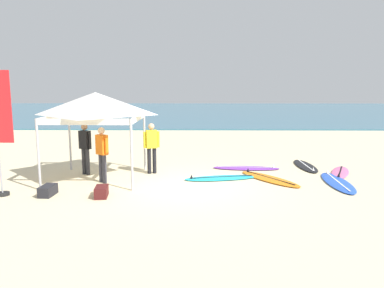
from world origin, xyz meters
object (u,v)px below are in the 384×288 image
at_px(surfboard_orange, 269,179).
at_px(person_black, 85,145).
at_px(surfboard_pink, 340,172).
at_px(banner_flag, 2,138).
at_px(gear_bag_by_pole, 48,191).
at_px(person_yellow, 152,145).
at_px(surfboard_cyan, 221,178).
at_px(gear_bag_near_tent, 101,192).
at_px(person_orange, 102,151).
at_px(surfboard_blue, 337,182).
at_px(surfboard_black, 305,166).
at_px(canopy_tent, 96,104).
at_px(surfboard_purple, 246,168).

distance_m(surfboard_orange, person_black, 6.12).
relative_size(surfboard_pink, banner_flag, 0.61).
relative_size(surfboard_pink, gear_bag_by_pole, 3.46).
bearing_deg(person_yellow, surfboard_cyan, -17.61).
bearing_deg(gear_bag_near_tent, surfboard_pink, 20.46).
height_order(surfboard_pink, gear_bag_near_tent, gear_bag_near_tent).
bearing_deg(gear_bag_near_tent, person_yellow, 69.01).
height_order(surfboard_orange, person_black, person_black).
bearing_deg(person_orange, person_yellow, 41.42).
height_order(surfboard_cyan, person_yellow, person_yellow).
bearing_deg(surfboard_blue, surfboard_black, 97.20).
xyz_separation_m(canopy_tent, surfboard_orange, (5.44, -0.04, -2.35)).
bearing_deg(canopy_tent, surfboard_purple, 16.83).
height_order(surfboard_purple, surfboard_pink, same).
bearing_deg(surfboard_pink, surfboard_orange, -160.94).
distance_m(canopy_tent, surfboard_black, 7.74).
height_order(canopy_tent, surfboard_black, canopy_tent).
height_order(surfboard_orange, surfboard_cyan, same).
bearing_deg(gear_bag_by_pole, surfboard_blue, 9.23).
relative_size(surfboard_pink, gear_bag_near_tent, 3.46).
relative_size(gear_bag_near_tent, gear_bag_by_pole, 1.00).
relative_size(surfboard_orange, banner_flag, 0.71).
distance_m(surfboard_pink, person_black, 8.64).
bearing_deg(surfboard_pink, surfboard_blue, -113.92).
relative_size(surfboard_orange, surfboard_cyan, 0.98).
bearing_deg(surfboard_blue, surfboard_cyan, 171.56).
xyz_separation_m(canopy_tent, gear_bag_near_tent, (0.59, -1.93, -2.25)).
xyz_separation_m(canopy_tent, surfboard_blue, (7.43, -0.48, -2.35)).
bearing_deg(gear_bag_near_tent, surfboard_purple, 38.21).
relative_size(surfboard_blue, person_orange, 1.51).
xyz_separation_m(surfboard_purple, surfboard_pink, (3.10, -0.64, 0.00)).
xyz_separation_m(gear_bag_near_tent, gear_bag_by_pole, (-1.48, 0.09, 0.00)).
relative_size(surfboard_orange, person_orange, 1.42).
height_order(surfboard_orange, surfboard_pink, same).
relative_size(person_black, person_yellow, 1.00).
distance_m(person_orange, gear_bag_near_tent, 1.75).
bearing_deg(canopy_tent, person_black, 133.73).
height_order(surfboard_blue, surfboard_orange, same).
bearing_deg(person_black, surfboard_black, 9.38).
relative_size(surfboard_purple, gear_bag_near_tent, 4.00).
bearing_deg(person_black, surfboard_blue, -7.61).
distance_m(surfboard_blue, surfboard_purple, 3.19).
bearing_deg(surfboard_purple, canopy_tent, -163.17).
distance_m(canopy_tent, surfboard_pink, 8.40).
xyz_separation_m(surfboard_purple, surfboard_black, (2.21, 0.37, 0.00)).
bearing_deg(surfboard_black, surfboard_orange, -131.66).
xyz_separation_m(surfboard_cyan, person_yellow, (-2.31, 0.73, 0.95)).
relative_size(canopy_tent, banner_flag, 0.81).
bearing_deg(canopy_tent, person_yellow, 25.54).
height_order(surfboard_black, person_orange, person_orange).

